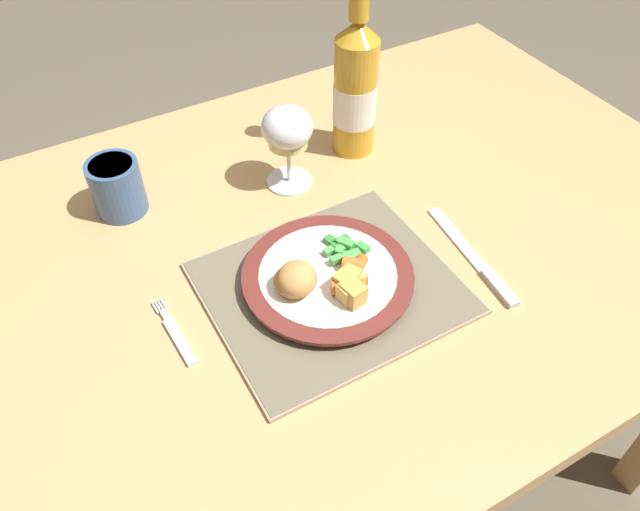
% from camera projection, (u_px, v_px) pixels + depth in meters
% --- Properties ---
extents(ground_plane, '(6.00, 6.00, 0.00)m').
position_uv_depth(ground_plane, '(319.00, 465.00, 1.46)').
color(ground_plane, brown).
extents(dining_table, '(1.33, 0.87, 0.74)m').
position_uv_depth(dining_table, '(319.00, 281.00, 0.99)').
color(dining_table, tan).
rests_on(dining_table, ground).
extents(placemat, '(0.33, 0.29, 0.01)m').
position_uv_depth(placemat, '(331.00, 287.00, 0.86)').
color(placemat, gray).
rests_on(placemat, dining_table).
extents(dinner_plate, '(0.24, 0.24, 0.02)m').
position_uv_depth(dinner_plate, '(328.00, 277.00, 0.86)').
color(dinner_plate, white).
rests_on(dinner_plate, placemat).
extents(breaded_croquettes, '(0.08, 0.08, 0.04)m').
position_uv_depth(breaded_croquettes, '(295.00, 280.00, 0.82)').
color(breaded_croquettes, tan).
rests_on(breaded_croquettes, dinner_plate).
extents(green_beans_pile, '(0.06, 0.06, 0.02)m').
position_uv_depth(green_beans_pile, '(343.00, 249.00, 0.87)').
color(green_beans_pile, green).
rests_on(green_beans_pile, dinner_plate).
extents(glazed_carrots, '(0.07, 0.07, 0.02)m').
position_uv_depth(glazed_carrots, '(352.00, 277.00, 0.83)').
color(glazed_carrots, orange).
rests_on(glazed_carrots, dinner_plate).
extents(fork, '(0.02, 0.12, 0.01)m').
position_uv_depth(fork, '(177.00, 336.00, 0.80)').
color(fork, silver).
rests_on(fork, dining_table).
extents(table_knife, '(0.04, 0.22, 0.01)m').
position_uv_depth(table_knife, '(478.00, 263.00, 0.89)').
color(table_knife, silver).
rests_on(table_knife, dining_table).
extents(wine_glass, '(0.08, 0.08, 0.14)m').
position_uv_depth(wine_glass, '(287.00, 132.00, 0.95)').
color(wine_glass, silver).
rests_on(wine_glass, dining_table).
extents(bottle, '(0.07, 0.07, 0.29)m').
position_uv_depth(bottle, '(355.00, 89.00, 1.01)').
color(bottle, gold).
rests_on(bottle, dining_table).
extents(roast_potatoes, '(0.05, 0.06, 0.03)m').
position_uv_depth(roast_potatoes, '(350.00, 286.00, 0.81)').
color(roast_potatoes, gold).
rests_on(roast_potatoes, dinner_plate).
extents(drinking_cup, '(0.08, 0.08, 0.09)m').
position_uv_depth(drinking_cup, '(117.00, 186.00, 0.95)').
color(drinking_cup, '#385684').
rests_on(drinking_cup, dining_table).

